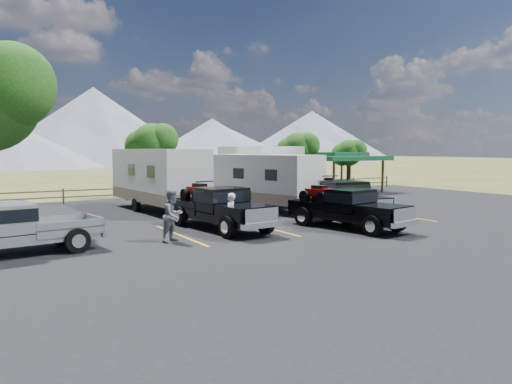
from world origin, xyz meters
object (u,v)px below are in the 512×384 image
pavilion (338,157)px  trailer_left (158,179)px  rig_left (219,207)px  trailer_right (257,173)px  pickup_silver (12,229)px  person_a (230,215)px  person_b (173,216)px  rig_center (346,207)px  trailer_center (262,181)px  rig_right (342,198)px

pavilion → trailer_left: trailer_left is taller
rig_left → trailer_right: trailer_right is taller
trailer_right → pavilion: bearing=31.6°
trailer_left → pickup_silver: size_ratio=1.68×
pickup_silver → person_a: size_ratio=3.42×
trailer_right → person_b: bearing=-124.3°
rig_center → trailer_center: (0.20, 7.41, 0.71)m
rig_center → pickup_silver: (-13.05, 1.20, -0.04)m
rig_left → rig_right: 6.85m
trailer_right → person_b: 13.83m
person_b → trailer_left: bearing=44.8°
trailer_left → rig_right: bearing=-51.2°
person_a → trailer_center: bearing=-171.8°
rig_left → trailer_right: (6.78, 8.31, 0.91)m
rig_center → pickup_silver: 13.10m
rig_center → trailer_left: 11.27m
rig_right → person_b: 9.74m
trailer_left → trailer_center: bearing=-31.3°
pavilion → rig_right: pavilion is taller
pickup_silver → rig_right: bearing=87.3°
rig_center → trailer_left: (-4.95, 10.09, 0.88)m
trailer_right → person_a: (-7.17, -10.10, -1.02)m
rig_left → trailer_right: bearing=44.7°
rig_left → trailer_center: 7.07m
pavilion → trailer_center: size_ratio=0.69×
trailer_center → person_b: trailer_center is taller
rig_left → trailer_center: trailer_center is taller
rig_right → person_a: rig_right is taller
trailer_center → trailer_right: 3.86m
pavilion → trailer_center: 14.16m
pickup_silver → trailer_left: bearing=129.6°
rig_left → person_a: (-0.39, -1.79, -0.12)m
pavilion → trailer_center: (-11.86, -7.65, -1.11)m
rig_right → trailer_center: (-1.74, 4.81, 0.64)m
rig_center → trailer_center: 7.45m
rig_left → pickup_silver: (-8.14, -1.37, -0.09)m
rig_right → trailer_center: size_ratio=0.72×
rig_center → trailer_center: trailer_center is taller
pavilion → rig_left: (-16.97, -12.48, -1.77)m
trailer_left → pavilion: bearing=12.4°
rig_left → pickup_silver: size_ratio=1.06×
trailer_center → pickup_silver: (-13.25, -6.21, -0.75)m
rig_left → person_b: rig_left is taller
rig_center → trailer_right: 11.09m
rig_left → trailer_center: size_ratio=0.69×
rig_center → rig_right: 3.25m
rig_center → rig_left: bearing=141.0°
trailer_left → pickup_silver: 12.06m
rig_left → trailer_center: bearing=37.3°
rig_center → rig_right: (1.95, 2.60, 0.08)m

